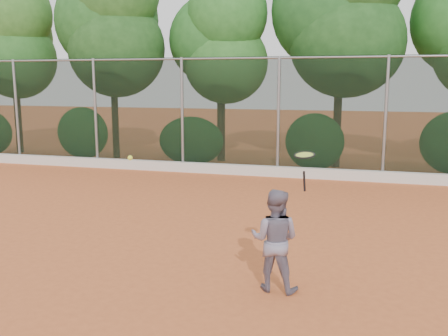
# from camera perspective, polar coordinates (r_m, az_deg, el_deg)

# --- Properties ---
(ground) EXTENTS (80.00, 80.00, 0.00)m
(ground) POSITION_cam_1_polar(r_m,az_deg,el_deg) (8.42, -1.84, -9.56)
(ground) COLOR #C85F2F
(ground) RESTS_ON ground
(concrete_curb) EXTENTS (24.00, 0.20, 0.30)m
(concrete_curb) POSITION_cam_1_polar(r_m,az_deg,el_deg) (14.83, 6.01, -0.40)
(concrete_curb) COLOR beige
(concrete_curb) RESTS_ON ground
(tennis_player) EXTENTS (0.72, 0.58, 1.40)m
(tennis_player) POSITION_cam_1_polar(r_m,az_deg,el_deg) (6.82, 5.82, -8.19)
(tennis_player) COLOR slate
(tennis_player) RESTS_ON ground
(chainlink_fence) EXTENTS (24.09, 0.09, 3.50)m
(chainlink_fence) POSITION_cam_1_polar(r_m,az_deg,el_deg) (14.79, 6.24, 6.25)
(chainlink_fence) COLOR black
(chainlink_fence) RESTS_ON ground
(foliage_backdrop) EXTENTS (23.70, 3.63, 7.55)m
(foliage_backdrop) POSITION_cam_1_polar(r_m,az_deg,el_deg) (16.88, 5.64, 15.37)
(foliage_backdrop) COLOR #3B2316
(foliage_backdrop) RESTS_ON ground
(tennis_racket) EXTENTS (0.32, 0.32, 0.52)m
(tennis_racket) POSITION_cam_1_polar(r_m,az_deg,el_deg) (6.36, 9.19, 1.13)
(tennis_racket) COLOR black
(tennis_racket) RESTS_ON ground
(tennis_ball_in_flight) EXTENTS (0.07, 0.07, 0.07)m
(tennis_ball_in_flight) POSITION_cam_1_polar(r_m,az_deg,el_deg) (7.17, -10.68, 1.15)
(tennis_ball_in_flight) COLOR #E9F838
(tennis_ball_in_flight) RESTS_ON ground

